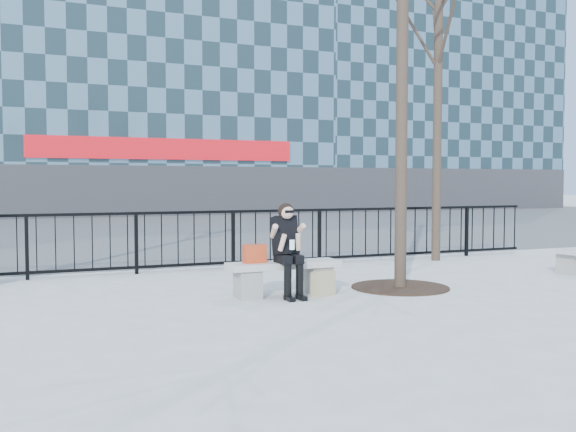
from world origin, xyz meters
name	(u,v)px	position (x,y,z in m)	size (l,w,h in m)	color
ground	(284,295)	(0.00, 0.00, 0.00)	(120.00, 120.00, 0.00)	#A3A29E
street_surface	(126,227)	(0.00, 15.00, 0.00)	(60.00, 23.00, 0.01)	#474747
railing	(223,240)	(0.00, 3.00, 0.55)	(14.00, 0.06, 1.10)	black
building_right	(412,47)	(20.00, 27.00, 10.30)	(16.20, 10.20, 20.60)	slate
tree_right	(439,6)	(4.50, 2.60, 5.24)	(2.80, 2.80, 7.00)	black
tree_grate	(400,287)	(1.90, -0.10, 0.01)	(1.50, 1.50, 0.02)	black
bench_main	(284,275)	(0.00, 0.00, 0.30)	(1.65, 0.46, 0.49)	slate
seated_woman	(288,250)	(0.00, -0.16, 0.67)	(0.50, 0.64, 1.34)	black
handbag	(254,254)	(-0.44, 0.02, 0.62)	(0.32, 0.15, 0.26)	#B93616
shopping_bag	(323,284)	(0.50, -0.27, 0.18)	(0.38, 0.14, 0.36)	#C3B78A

